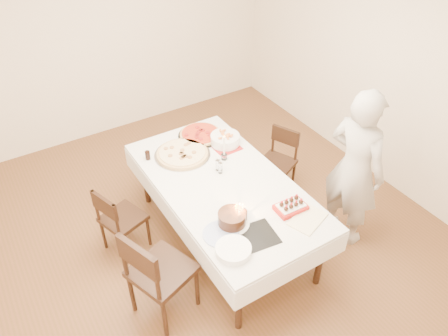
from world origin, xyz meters
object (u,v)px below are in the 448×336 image
chair_right_savory (276,164)px  cola_glass (148,155)px  layer_cake (232,219)px  pizza_pepperoni (200,134)px  chair_left_dessert (162,271)px  birthday_cake (240,212)px  chair_left_savory (123,218)px  person (355,169)px  dining_table (224,212)px  pizza_white (182,153)px  pasta_bowl (225,139)px  taper_candle (224,147)px  strawberry_box (291,207)px

chair_right_savory → cola_glass: cola_glass is taller
chair_right_savory → layer_cake: 1.46m
pizza_pepperoni → chair_left_dessert: bearing=-131.0°
chair_left_dessert → birthday_cake: 0.81m
chair_left_dessert → cola_glass: (0.42, 1.16, 0.30)m
chair_left_savory → person: person is taller
chair_right_savory → chair_left_dessert: chair_left_dessert is taller
person → dining_table: bearing=54.7°
person → pizza_pepperoni: person is taller
pizza_white → pizza_pepperoni: 0.39m
pasta_bowl → layer_cake: layer_cake is taller
pizza_pepperoni → layer_cake: 1.36m
person → cola_glass: person is taller
chair_left_dessert → person: size_ratio=0.59×
chair_left_savory → pasta_bowl: bearing=166.8°
person → pizza_white: (-1.23, 1.17, -0.07)m
chair_right_savory → chair_left_savory: size_ratio=0.99×
pizza_white → taper_candle: bearing=-40.3°
dining_table → chair_right_savory: (0.90, 0.33, 0.02)m
chair_right_savory → cola_glass: bearing=139.9°
chair_left_dessert → strawberry_box: bearing=151.7°
strawberry_box → pizza_pepperoni: bearing=94.2°
pizza_white → birthday_cake: size_ratio=4.10×
pizza_white → cola_glass: (-0.33, 0.13, 0.03)m
person → pasta_bowl: (-0.75, 1.11, -0.04)m
birthday_cake → pizza_white: bearing=89.4°
cola_glass → person: bearing=-39.7°
layer_cake → chair_right_savory: bearing=35.9°
pasta_bowl → taper_candle: taper_candle is taller
pizza_white → layer_cake: bearing=-95.1°
chair_left_savory → pasta_bowl: size_ratio=2.57×
chair_right_savory → cola_glass: size_ratio=8.31×
pizza_pepperoni → person: bearing=-56.8°
chair_left_dessert → pizza_pepperoni: bearing=-150.5°
chair_left_dessert → pizza_pepperoni: size_ratio=2.04×
chair_left_savory → pizza_white: (0.77, 0.17, 0.38)m
chair_right_savory → chair_left_savory: bearing=153.0°
chair_right_savory → pizza_pepperoni: size_ratio=1.61×
pasta_bowl → birthday_cake: (-0.49, -1.01, 0.02)m
chair_right_savory → pizza_pepperoni: (-0.70, 0.47, 0.38)m
chair_right_savory → chair_left_savory: chair_left_savory is taller
layer_cake → chair_left_dessert: bearing=175.3°
person → birthday_cake: bearing=77.6°
chair_left_savory → taper_candle: size_ratio=2.68×
chair_right_savory → taper_candle: bearing=156.9°
chair_right_savory → pizza_white: (-1.03, 0.27, 0.38)m
person → layer_cake: size_ratio=5.55×
chair_left_dessert → layer_cake: bearing=155.8°
pizza_pepperoni → chair_left_savory: bearing=-160.7°
dining_table → layer_cake: size_ratio=7.04×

